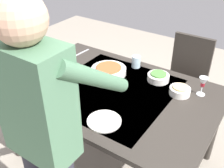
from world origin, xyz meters
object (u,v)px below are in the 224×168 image
at_px(dining_table, 112,96).
at_px(side_bowl_bread, 180,90).
at_px(person_server, 45,136).
at_px(dinner_plate_near, 104,121).
at_px(water_cup_near_right, 5,84).
at_px(serving_bowl_pasta, 109,70).
at_px(water_cup_near_left, 136,62).
at_px(wine_glass_left, 203,83).
at_px(wine_glass_right, 59,51).
at_px(side_bowl_salad, 158,77).
at_px(wine_bottle, 17,69).
at_px(chair_near, 186,75).

distance_m(dining_table, side_bowl_bread, 0.53).
distance_m(person_server, dinner_plate_near, 0.50).
distance_m(water_cup_near_right, side_bowl_bread, 1.36).
distance_m(water_cup_near_right, serving_bowl_pasta, 0.85).
distance_m(dining_table, water_cup_near_left, 0.44).
height_order(person_server, dinner_plate_near, person_server).
relative_size(wine_glass_left, serving_bowl_pasta, 0.50).
xyz_separation_m(dining_table, dinner_plate_near, (-0.17, 0.35, 0.07)).
xyz_separation_m(wine_glass_right, side_bowl_bread, (-1.14, -0.11, -0.07)).
height_order(wine_glass_right, side_bowl_bread, wine_glass_right).
distance_m(dining_table, wine_glass_left, 0.70).
relative_size(serving_bowl_pasta, side_bowl_bread, 1.88).
relative_size(wine_glass_left, side_bowl_salad, 0.84).
xyz_separation_m(serving_bowl_pasta, side_bowl_bread, (-0.63, -0.05, 0.00)).
distance_m(side_bowl_bread, dinner_plate_near, 0.66).
bearing_deg(wine_bottle, person_server, 150.03).
distance_m(dining_table, side_bowl_salad, 0.42).
xyz_separation_m(water_cup_near_right, side_bowl_bread, (-1.16, -0.70, -0.02)).
distance_m(chair_near, side_bowl_bread, 0.76).
xyz_separation_m(chair_near, side_bowl_salad, (0.05, 0.60, 0.26)).
bearing_deg(wine_glass_right, serving_bowl_pasta, -173.00).
height_order(water_cup_near_left, dinner_plate_near, water_cup_near_left).
xyz_separation_m(wine_glass_right, side_bowl_salad, (-0.92, -0.20, -0.07)).
bearing_deg(water_cup_near_right, dinner_plate_near, -172.41).
xyz_separation_m(chair_near, water_cup_near_right, (0.99, 1.39, 0.27)).
distance_m(person_server, wine_glass_right, 1.24).
height_order(wine_bottle, water_cup_near_right, wine_bottle).
distance_m(wine_glass_left, side_bowl_bread, 0.18).
height_order(chair_near, side_bowl_bread, chair_near).
bearing_deg(person_server, wine_glass_right, -49.11).
bearing_deg(side_bowl_bread, wine_bottle, 25.43).
distance_m(wine_glass_left, wine_glass_right, 1.29).
distance_m(person_server, wine_glass_left, 1.23).
xyz_separation_m(wine_bottle, water_cup_near_left, (-0.68, -0.75, -0.06)).
bearing_deg(wine_glass_right, water_cup_near_right, 87.92).
xyz_separation_m(person_server, side_bowl_bread, (-0.33, -1.04, -0.18)).
bearing_deg(water_cup_near_right, serving_bowl_pasta, -129.17).
height_order(dining_table, wine_glass_right, wine_glass_right).
distance_m(wine_bottle, wine_glass_right, 0.45).
height_order(person_server, side_bowl_salad, person_server).
bearing_deg(serving_bowl_pasta, side_bowl_bread, -175.66).
bearing_deg(serving_bowl_pasta, side_bowl_salad, -161.04).
bearing_deg(side_bowl_salad, serving_bowl_pasta, 18.96).
bearing_deg(water_cup_near_left, water_cup_near_right, 53.21).
relative_size(person_server, dinner_plate_near, 7.34).
relative_size(side_bowl_salad, side_bowl_bread, 1.12).
bearing_deg(serving_bowl_pasta, chair_near, -121.59).
bearing_deg(water_cup_near_left, person_server, 97.36).
bearing_deg(person_server, wine_bottle, -29.97).
xyz_separation_m(person_server, water_cup_near_left, (0.16, -1.23, -0.16)).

